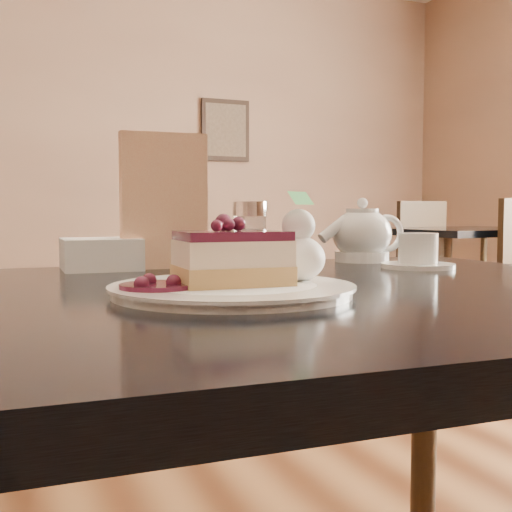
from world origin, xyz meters
name	(u,v)px	position (x,y,z in m)	size (l,w,h in m)	color
main_table	(219,356)	(0.04, 0.21, 0.69)	(1.27, 0.87, 0.77)	black
dessert_plate	(232,290)	(0.03, 0.16, 0.78)	(0.27, 0.27, 0.01)	white
cheesecake_slice	(232,259)	(0.03, 0.16, 0.82)	(0.13, 0.09, 0.06)	gold
whipped_cream	(298,258)	(0.12, 0.16, 0.81)	(0.06, 0.06, 0.06)	white
berry_sauce	(157,286)	(-0.05, 0.15, 0.79)	(0.08, 0.08, 0.01)	#4B142C
tea_set	(372,239)	(0.44, 0.49, 0.82)	(0.18, 0.28, 0.11)	white
menu_card	(164,201)	(0.05, 0.53, 0.89)	(0.14, 0.03, 0.23)	beige
sugar_shaker	(250,233)	(0.21, 0.54, 0.83)	(0.06, 0.06, 0.11)	white
napkin_stack	(101,254)	(-0.05, 0.55, 0.80)	(0.12, 0.12, 0.05)	white
bg_table_far_right	(466,336)	(2.61, 2.70, 0.07)	(1.09, 1.85, 1.23)	black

